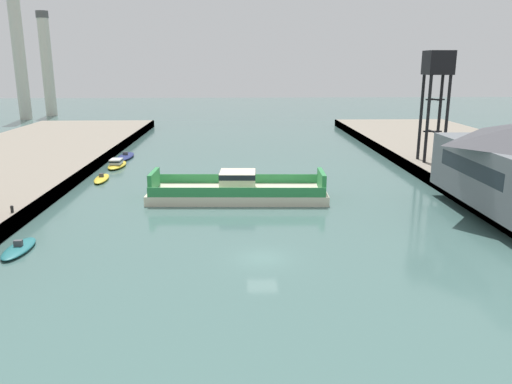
{
  "coord_description": "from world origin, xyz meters",
  "views": [
    {
      "loc": [
        -1.95,
        -38.64,
        15.53
      ],
      "look_at": [
        0.0,
        14.08,
        2.0
      ],
      "focal_mm": 35.27,
      "sensor_mm": 36.0,
      "label": 1
    }
  ],
  "objects_px": {
    "moored_boat_mid_left": "(102,179)",
    "crane_tower": "(437,74)",
    "moored_boat_near_right": "(19,248)",
    "moored_boat_mid_right": "(117,164)",
    "chain_ferry": "(238,190)",
    "smokestack_distant_a": "(47,61)",
    "smokestack_distant_b": "(18,48)",
    "moored_boat_near_left": "(125,156)"
  },
  "relations": [
    {
      "from": "moored_boat_near_right",
      "to": "moored_boat_mid_right",
      "type": "bearing_deg",
      "value": 89.89
    },
    {
      "from": "moored_boat_mid_right",
      "to": "crane_tower",
      "type": "relative_size",
      "value": 0.42
    },
    {
      "from": "smokestack_distant_a",
      "to": "smokestack_distant_b",
      "type": "distance_m",
      "value": 11.62
    },
    {
      "from": "moored_boat_mid_right",
      "to": "chain_ferry",
      "type": "bearing_deg",
      "value": -46.17
    },
    {
      "from": "moored_boat_near_left",
      "to": "smokestack_distant_a",
      "type": "distance_m",
      "value": 83.81
    },
    {
      "from": "moored_boat_near_left",
      "to": "moored_boat_mid_right",
      "type": "height_order",
      "value": "moored_boat_mid_right"
    },
    {
      "from": "moored_boat_mid_left",
      "to": "moored_boat_mid_right",
      "type": "xyz_separation_m",
      "value": [
        -0.01,
        9.13,
        0.23
      ]
    },
    {
      "from": "chain_ferry",
      "to": "smokestack_distant_a",
      "type": "distance_m",
      "value": 116.06
    },
    {
      "from": "moored_boat_near_left",
      "to": "moored_boat_near_right",
      "type": "bearing_deg",
      "value": -89.67
    },
    {
      "from": "chain_ferry",
      "to": "smokestack_distant_a",
      "type": "height_order",
      "value": "smokestack_distant_a"
    },
    {
      "from": "crane_tower",
      "to": "smokestack_distant_b",
      "type": "relative_size",
      "value": 0.42
    },
    {
      "from": "moored_boat_near_right",
      "to": "smokestack_distant_b",
      "type": "distance_m",
      "value": 115.58
    },
    {
      "from": "moored_boat_mid_left",
      "to": "smokestack_distant_a",
      "type": "bearing_deg",
      "value": 113.09
    },
    {
      "from": "moored_boat_mid_left",
      "to": "crane_tower",
      "type": "distance_m",
      "value": 49.3
    },
    {
      "from": "chain_ferry",
      "to": "smokestack_distant_a",
      "type": "relative_size",
      "value": 0.69
    },
    {
      "from": "smokestack_distant_a",
      "to": "moored_boat_near_right",
      "type": "bearing_deg",
      "value": -71.85
    },
    {
      "from": "moored_boat_mid_left",
      "to": "chain_ferry",
      "type": "bearing_deg",
      "value": -28.9
    },
    {
      "from": "moored_boat_mid_right",
      "to": "moored_boat_near_right",
      "type": "bearing_deg",
      "value": -90.11
    },
    {
      "from": "moored_boat_mid_right",
      "to": "smokestack_distant_a",
      "type": "bearing_deg",
      "value": 115.39
    },
    {
      "from": "moored_boat_near_left",
      "to": "smokestack_distant_a",
      "type": "xyz_separation_m",
      "value": [
        -37.94,
        73.01,
        15.95
      ]
    },
    {
      "from": "moored_boat_mid_left",
      "to": "smokestack_distant_a",
      "type": "distance_m",
      "value": 98.85
    },
    {
      "from": "moored_boat_near_left",
      "to": "moored_boat_near_right",
      "type": "relative_size",
      "value": 1.43
    },
    {
      "from": "moored_boat_near_right",
      "to": "moored_boat_mid_left",
      "type": "relative_size",
      "value": 0.92
    },
    {
      "from": "moored_boat_near_right",
      "to": "smokestack_distant_a",
      "type": "height_order",
      "value": "smokestack_distant_a"
    },
    {
      "from": "moored_boat_near_right",
      "to": "smokestack_distant_b",
      "type": "relative_size",
      "value": 0.15
    },
    {
      "from": "chain_ferry",
      "to": "moored_boat_near_right",
      "type": "relative_size",
      "value": 3.78
    },
    {
      "from": "chain_ferry",
      "to": "smokestack_distant_b",
      "type": "bearing_deg",
      "value": 124.03
    },
    {
      "from": "smokestack_distant_a",
      "to": "moored_boat_mid_left",
      "type": "bearing_deg",
      "value": -66.91
    },
    {
      "from": "moored_boat_near_right",
      "to": "moored_boat_mid_left",
      "type": "bearing_deg",
      "value": 89.83
    },
    {
      "from": "crane_tower",
      "to": "smokestack_distant_b",
      "type": "bearing_deg",
      "value": 139.94
    },
    {
      "from": "chain_ferry",
      "to": "moored_boat_near_left",
      "type": "relative_size",
      "value": 2.64
    },
    {
      "from": "moored_boat_near_right",
      "to": "moored_boat_mid_right",
      "type": "relative_size",
      "value": 0.83
    },
    {
      "from": "moored_boat_near_left",
      "to": "smokestack_distant_b",
      "type": "height_order",
      "value": "smokestack_distant_b"
    },
    {
      "from": "moored_boat_mid_right",
      "to": "smokestack_distant_a",
      "type": "relative_size",
      "value": 0.22
    },
    {
      "from": "crane_tower",
      "to": "smokestack_distant_a",
      "type": "relative_size",
      "value": 0.52
    },
    {
      "from": "chain_ferry",
      "to": "moored_boat_near_right",
      "type": "bearing_deg",
      "value": -138.66
    },
    {
      "from": "moored_boat_near_right",
      "to": "moored_boat_mid_left",
      "type": "xyz_separation_m",
      "value": [
        0.08,
        26.72,
        0.01
      ]
    },
    {
      "from": "moored_boat_near_right",
      "to": "crane_tower",
      "type": "xyz_separation_m",
      "value": [
        47.18,
        31.21,
        13.88
      ]
    },
    {
      "from": "chain_ferry",
      "to": "smokestack_distant_b",
      "type": "height_order",
      "value": "smokestack_distant_b"
    },
    {
      "from": "moored_boat_near_right",
      "to": "smokestack_distant_a",
      "type": "bearing_deg",
      "value": 108.15
    },
    {
      "from": "moored_boat_near_right",
      "to": "moored_boat_mid_right",
      "type": "distance_m",
      "value": 35.85
    },
    {
      "from": "moored_boat_near_left",
      "to": "moored_boat_near_right",
      "type": "distance_m",
      "value": 43.45
    }
  ]
}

